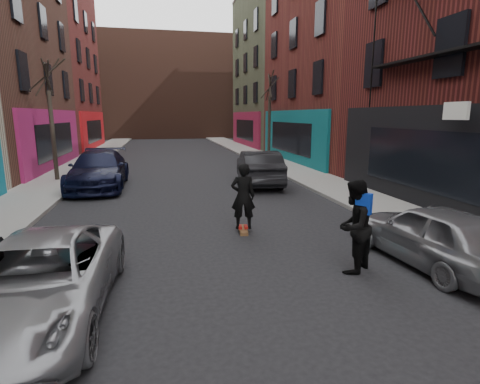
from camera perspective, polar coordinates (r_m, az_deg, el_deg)
name	(u,v)px	position (r m, az deg, el deg)	size (l,w,h in m)	color
sidewalk_left	(96,155)	(31.87, -21.04, 5.25)	(2.50, 84.00, 0.13)	gray
sidewalk_right	(250,152)	(32.35, 1.48, 6.10)	(2.50, 84.00, 0.13)	gray
buildings_right	(457,16)	(23.24, 30.18, 22.12)	(12.00, 56.00, 16.00)	#48271F
building_far	(167,88)	(57.46, -11.09, 15.23)	(40.00, 10.00, 14.00)	#47281E
tree_left_far	(51,111)	(19.95, -26.90, 10.98)	(2.00, 2.00, 6.50)	black
tree_right_far	(269,110)	(26.39, 4.51, 12.35)	(2.00, 2.00, 6.80)	black
parked_left_far	(38,280)	(6.80, -28.42, -11.73)	(2.14, 4.65, 1.29)	#94959C
parked_left_end	(99,170)	(17.73, -20.70, 3.20)	(2.27, 5.59, 1.62)	black
parked_right_far	(433,235)	(9.04, 27.40, -5.77)	(1.61, 3.99, 1.36)	gray
parked_right_end	(259,168)	(17.44, 2.89, 3.74)	(1.68, 4.81, 1.58)	black
skateboard	(243,230)	(10.45, 0.46, -5.80)	(0.22, 0.80, 0.10)	brown
skateboarder	(243,196)	(10.20, 0.47, -0.64)	(0.66, 0.44, 1.82)	black
pedestrian	(354,226)	(7.97, 16.93, -5.02)	(1.18, 1.14, 1.92)	black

